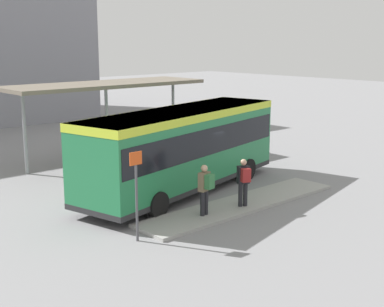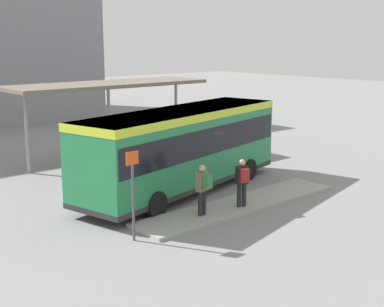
% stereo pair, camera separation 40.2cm
% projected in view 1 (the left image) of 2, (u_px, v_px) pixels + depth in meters
% --- Properties ---
extents(ground_plane, '(120.00, 120.00, 0.00)m').
position_uv_depth(ground_plane, '(183.00, 191.00, 21.80)').
color(ground_plane, gray).
extents(curb_island, '(8.98, 1.80, 0.12)m').
position_uv_depth(curb_island, '(241.00, 204.00, 19.87)').
color(curb_island, '#9E9E99').
rests_on(curb_island, ground_plane).
extents(city_bus, '(10.55, 4.78, 3.34)m').
position_uv_depth(city_bus, '(183.00, 145.00, 21.40)').
color(city_bus, '#237A47').
rests_on(city_bus, ground_plane).
extents(pedestrian_waiting, '(0.47, 0.51, 1.78)m').
position_uv_depth(pedestrian_waiting, '(205.00, 187.00, 18.24)').
color(pedestrian_waiting, '#232328').
rests_on(pedestrian_waiting, curb_island).
extents(pedestrian_companion, '(0.52, 0.55, 1.75)m').
position_uv_depth(pedestrian_companion, '(244.00, 180.00, 19.22)').
color(pedestrian_companion, '#232328').
rests_on(pedestrian_companion, curb_island).
extents(bicycle_white, '(0.48, 1.55, 0.67)m').
position_uv_depth(bicycle_white, '(255.00, 146.00, 29.18)').
color(bicycle_white, black).
rests_on(bicycle_white, ground_plane).
extents(bicycle_green, '(0.48, 1.64, 0.72)m').
position_uv_depth(bicycle_green, '(246.00, 144.00, 29.86)').
color(bicycle_green, black).
rests_on(bicycle_green, ground_plane).
extents(station_shelter, '(10.38, 3.32, 3.95)m').
position_uv_depth(station_shelter, '(106.00, 86.00, 26.72)').
color(station_shelter, '#706656').
rests_on(station_shelter, ground_plane).
extents(platform_sign, '(0.44, 0.08, 2.80)m').
position_uv_depth(platform_sign, '(136.00, 192.00, 16.10)').
color(platform_sign, '#4C4C51').
rests_on(platform_sign, ground_plane).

